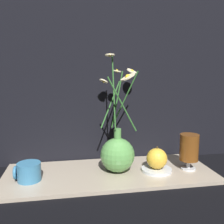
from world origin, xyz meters
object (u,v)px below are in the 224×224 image
Objects in this scene: tea_glass at (189,148)px; orange_fruit at (157,158)px; vase_with_flowers at (117,152)px; yellow_mug at (28,172)px.

tea_glass is 0.13m from orange_fruit.
tea_glass is (0.26, -0.03, 0.01)m from vase_with_flowers.
tea_glass is at bearing 0.03° from yellow_mug.
vase_with_flowers is at bearing 170.61° from orange_fruit.
yellow_mug is at bearing -174.95° from vase_with_flowers.
yellow_mug is 0.66× the size of tea_glass.
tea_glass is at bearing -1.63° from orange_fruit.
yellow_mug is at bearing -179.52° from orange_fruit.
tea_glass is at bearing -5.81° from vase_with_flowers.
vase_with_flowers is at bearing 5.05° from yellow_mug.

